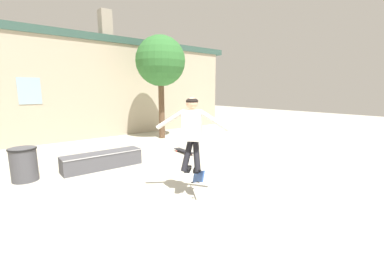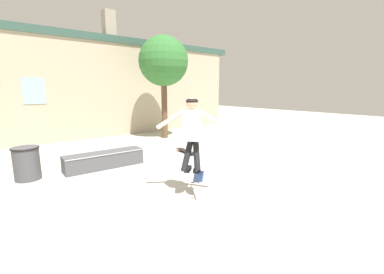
# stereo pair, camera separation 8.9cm
# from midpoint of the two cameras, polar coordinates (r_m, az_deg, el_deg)

# --- Properties ---
(ground_plane) EXTENTS (40.00, 40.00, 0.00)m
(ground_plane) POSITION_cam_midpoint_polar(r_m,az_deg,el_deg) (4.49, -2.56, -15.36)
(ground_plane) COLOR #B2AD9E
(building_backdrop) EXTENTS (16.65, 0.52, 5.05)m
(building_backdrop) POSITION_cam_midpoint_polar(r_m,az_deg,el_deg) (10.87, -27.43, 10.18)
(building_backdrop) COLOR #B7A88E
(building_backdrop) RESTS_ON ground_plane
(tree_right) EXTENTS (1.93, 1.93, 4.01)m
(tree_right) POSITION_cam_midpoint_polar(r_m,az_deg,el_deg) (10.46, -7.25, 16.24)
(tree_right) COLOR brown
(tree_right) RESTS_ON ground_plane
(skate_ledge) EXTENTS (1.94, 0.53, 0.40)m
(skate_ledge) POSITION_cam_midpoint_polar(r_m,az_deg,el_deg) (6.87, -19.60, -4.90)
(skate_ledge) COLOR #4C4C51
(skate_ledge) RESTS_ON ground_plane
(trash_bin) EXTENTS (0.56, 0.56, 0.73)m
(trash_bin) POSITION_cam_midpoint_polar(r_m,az_deg,el_deg) (6.67, -33.63, -4.92)
(trash_bin) COLOR #47474C
(trash_bin) RESTS_ON ground_plane
(skater) EXTENTS (0.93, 1.07, 1.37)m
(skater) POSITION_cam_midpoint_polar(r_m,az_deg,el_deg) (4.62, -0.55, 1.91)
(skater) COLOR silver
(skateboard_flipping) EXTENTS (0.42, 0.69, 0.46)m
(skateboard_flipping) POSITION_cam_midpoint_polar(r_m,az_deg,el_deg) (4.81, 0.83, -8.88)
(skateboard_flipping) COLOR #2D519E
(skateboard_resting) EXTENTS (0.29, 0.89, 0.08)m
(skateboard_resting) POSITION_cam_midpoint_polar(r_m,az_deg,el_deg) (8.01, -2.16, -3.10)
(skateboard_resting) COLOR black
(skateboard_resting) RESTS_ON ground_plane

